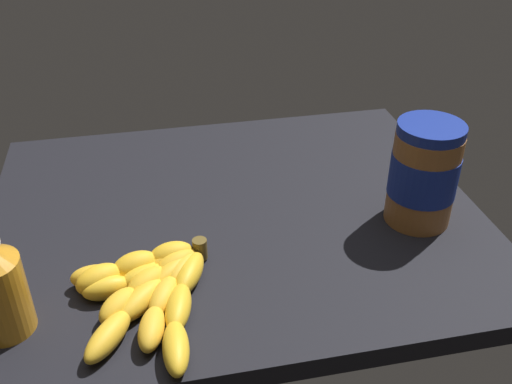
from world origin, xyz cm
name	(u,v)px	position (x,y,z in cm)	size (l,w,h in cm)	color
ground_plane	(236,219)	(0.00, 0.00, -1.51)	(74.44, 61.57, 3.03)	black
banana_bunch	(151,285)	(-13.74, -16.23, 1.59)	(18.12, 22.47, 3.72)	gold
peanut_butter_jar	(424,174)	(26.38, -7.51, 7.86)	(9.82, 9.82, 15.77)	#9E602D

